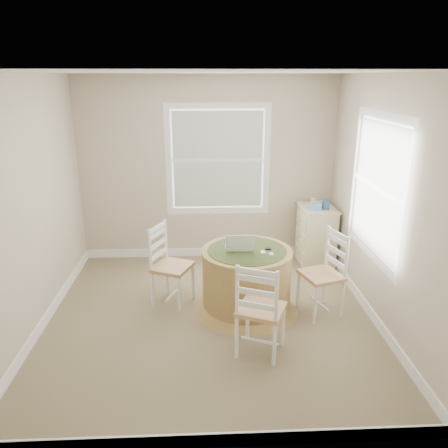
{
  "coord_description": "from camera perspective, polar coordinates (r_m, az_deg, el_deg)",
  "views": [
    {
      "loc": [
        -0.05,
        -4.29,
        2.56
      ],
      "look_at": [
        0.17,
        0.45,
        0.95
      ],
      "focal_mm": 35.0,
      "sensor_mm": 36.0,
      "label": 1
    }
  ],
  "objects": [
    {
      "name": "tissue_box",
      "position": [
        6.04,
        11.91,
        2.26
      ],
      "size": [
        0.12,
        0.12,
        0.1
      ],
      "primitive_type": "cube",
      "rotation": [
        0.0,
        0.0,
        0.03
      ],
      "color": "#6293E1",
      "rests_on": "corner_chest"
    },
    {
      "name": "cup_cream",
      "position": [
        6.31,
        11.5,
        2.95
      ],
      "size": [
        0.07,
        0.07,
        0.09
      ],
      "primitive_type": "cylinder",
      "color": "beige",
      "rests_on": "corner_chest"
    },
    {
      "name": "corner_chest",
      "position": [
        6.32,
        11.87,
        -1.48
      ],
      "size": [
        0.5,
        0.64,
        0.84
      ],
      "rotation": [
        0.0,
        0.0,
        0.03
      ],
      "color": "beige",
      "rests_on": "ground"
    },
    {
      "name": "chair_right",
      "position": [
        4.98,
        12.62,
        -6.51
      ],
      "size": [
        0.51,
        0.52,
        0.95
      ],
      "primitive_type": null,
      "rotation": [
        0.0,
        0.0,
        -1.26
      ],
      "color": "white",
      "rests_on": "ground"
    },
    {
      "name": "chair_left",
      "position": [
        5.11,
        -6.78,
        -5.53
      ],
      "size": [
        0.53,
        0.54,
        0.95
      ],
      "primitive_type": null,
      "rotation": [
        0.0,
        0.0,
        1.16
      ],
      "color": "white",
      "rests_on": "ground"
    },
    {
      "name": "box_yellow",
      "position": [
        6.27,
        12.51,
        2.65
      ],
      "size": [
        0.15,
        0.1,
        0.06
      ],
      "primitive_type": "cube",
      "rotation": [
        0.0,
        0.0,
        0.03
      ],
      "color": "#D9EA52",
      "rests_on": "corner_chest"
    },
    {
      "name": "mouse",
      "position": [
        4.81,
        5.13,
        -3.69
      ],
      "size": [
        0.06,
        0.09,
        0.03
      ],
      "primitive_type": "ellipsoid",
      "rotation": [
        0.0,
        0.0,
        -0.03
      ],
      "color": "white",
      "rests_on": "round_table"
    },
    {
      "name": "box_blue",
      "position": [
        6.11,
        13.24,
        2.44
      ],
      "size": [
        0.08,
        0.08,
        0.12
      ],
      "primitive_type": "cube",
      "rotation": [
        0.0,
        0.0,
        0.03
      ],
      "color": "#2E5E8B",
      "rests_on": "corner_chest"
    },
    {
      "name": "round_table",
      "position": [
        5.0,
        2.97,
        -6.93
      ],
      "size": [
        1.2,
        1.2,
        0.73
      ],
      "rotation": [
        0.0,
        0.0,
        -0.03
      ],
      "color": "#A18748",
      "rests_on": "ground"
    },
    {
      "name": "keys",
      "position": [
        4.9,
        5.78,
        -3.31
      ],
      "size": [
        0.06,
        0.05,
        0.02
      ],
      "primitive_type": "cube",
      "rotation": [
        0.0,
        0.0,
        -0.03
      ],
      "color": "black",
      "rests_on": "round_table"
    },
    {
      "name": "chair_near",
      "position": [
        4.22,
        4.86,
        -10.98
      ],
      "size": [
        0.54,
        0.53,
        0.95
      ],
      "primitive_type": null,
      "rotation": [
        0.0,
        0.0,
        2.74
      ],
      "color": "white",
      "rests_on": "ground"
    },
    {
      "name": "room",
      "position": [
        4.63,
        0.09,
        2.9
      ],
      "size": [
        3.64,
        3.64,
        2.64
      ],
      "color": "#807051",
      "rests_on": "ground"
    },
    {
      "name": "phone",
      "position": [
        4.78,
        6.2,
        -3.95
      ],
      "size": [
        0.05,
        0.09,
        0.02
      ],
      "primitive_type": "cube",
      "rotation": [
        0.0,
        0.0,
        -0.03
      ],
      "color": "#B7BABF",
      "rests_on": "round_table"
    },
    {
      "name": "laptop",
      "position": [
        4.88,
        2.05,
        -3.01
      ],
      "size": [
        0.32,
        0.29,
        0.22
      ],
      "rotation": [
        0.0,
        0.0,
        3.11
      ],
      "color": "white",
      "rests_on": "round_table"
    }
  ]
}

